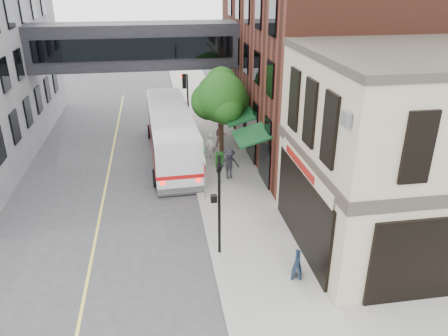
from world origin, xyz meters
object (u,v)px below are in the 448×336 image
object	(u,v)px
pedestrian_c	(229,164)
sandwich_board	(297,265)
pedestrian_a	(211,147)
pedestrian_b	(221,136)
newspaper_box	(220,160)
bus	(171,131)

from	to	relation	value
pedestrian_c	sandwich_board	world-z (taller)	pedestrian_c
pedestrian_a	sandwich_board	distance (m)	12.42
pedestrian_b	sandwich_board	xyz separation A→B (m)	(0.83, -14.12, -0.36)
pedestrian_c	newspaper_box	size ratio (longest dim) A/B	2.04
bus	pedestrian_b	xyz separation A→B (m)	(3.37, 0.65, -0.72)
bus	pedestrian_a	bearing A→B (deg)	-25.70
pedestrian_c	newspaper_box	bearing A→B (deg)	91.57
pedestrian_a	pedestrian_c	xyz separation A→B (m)	(0.67, -3.00, 0.06)
sandwich_board	newspaper_box	bearing A→B (deg)	117.53
bus	pedestrian_c	bearing A→B (deg)	-53.27
newspaper_box	sandwich_board	size ratio (longest dim) A/B	0.86
pedestrian_b	pedestrian_a	bearing A→B (deg)	-110.58
bus	pedestrian_c	distance (m)	5.27
newspaper_box	sandwich_board	bearing A→B (deg)	-67.80
bus	sandwich_board	world-z (taller)	bus
newspaper_box	sandwich_board	xyz separation A→B (m)	(1.39, -11.06, 0.08)
pedestrian_a	pedestrian_b	distance (m)	2.05
sandwich_board	pedestrian_c	bearing A→B (deg)	116.98
bus	pedestrian_b	size ratio (longest dim) A/B	6.63
pedestrian_b	sandwich_board	bearing A→B (deg)	-80.46
pedestrian_b	pedestrian_c	bearing A→B (deg)	-86.78
pedestrian_c	newspaper_box	xyz separation A→B (m)	(-0.31, 1.77, -0.46)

